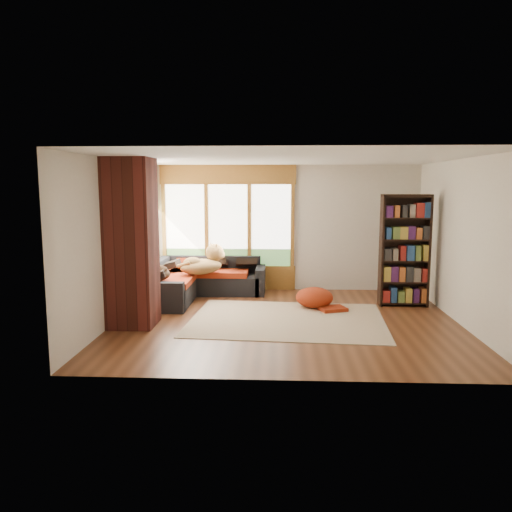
% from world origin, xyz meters
% --- Properties ---
extents(floor, '(5.50, 5.50, 0.00)m').
position_xyz_m(floor, '(0.00, 0.00, 0.00)').
color(floor, '#4E2915').
rests_on(floor, ground).
extents(ceiling, '(5.50, 5.50, 0.00)m').
position_xyz_m(ceiling, '(0.00, 0.00, 2.60)').
color(ceiling, white).
extents(wall_back, '(5.50, 0.04, 2.60)m').
position_xyz_m(wall_back, '(0.00, 2.50, 1.30)').
color(wall_back, silver).
rests_on(wall_back, ground).
extents(wall_front, '(5.50, 0.04, 2.60)m').
position_xyz_m(wall_front, '(0.00, -2.50, 1.30)').
color(wall_front, silver).
rests_on(wall_front, ground).
extents(wall_left, '(0.04, 5.00, 2.60)m').
position_xyz_m(wall_left, '(-2.75, 0.00, 1.30)').
color(wall_left, silver).
rests_on(wall_left, ground).
extents(wall_right, '(0.04, 5.00, 2.60)m').
position_xyz_m(wall_right, '(2.75, 0.00, 1.30)').
color(wall_right, silver).
rests_on(wall_right, ground).
extents(windows_back, '(2.82, 0.10, 1.90)m').
position_xyz_m(windows_back, '(-1.20, 2.47, 1.35)').
color(windows_back, olive).
rests_on(windows_back, wall_back).
extents(windows_left, '(0.10, 2.62, 1.90)m').
position_xyz_m(windows_left, '(-2.72, 1.20, 1.35)').
color(windows_left, olive).
rests_on(windows_left, wall_left).
extents(roller_blind, '(0.03, 0.72, 0.90)m').
position_xyz_m(roller_blind, '(-2.69, 2.03, 1.75)').
color(roller_blind, gray).
rests_on(roller_blind, wall_left).
extents(brick_chimney, '(0.70, 0.70, 2.60)m').
position_xyz_m(brick_chimney, '(-2.40, -0.35, 1.30)').
color(brick_chimney, '#471914').
rests_on(brick_chimney, ground).
extents(sectional_sofa, '(2.20, 2.20, 0.80)m').
position_xyz_m(sectional_sofa, '(-1.95, 1.70, 0.30)').
color(sectional_sofa, black).
rests_on(sectional_sofa, ground).
extents(area_rug, '(3.29, 2.60, 0.01)m').
position_xyz_m(area_rug, '(0.02, 0.07, 0.01)').
color(area_rug, beige).
rests_on(area_rug, ground).
extents(bookshelf, '(0.87, 0.29, 2.03)m').
position_xyz_m(bookshelf, '(2.14, 1.15, 1.01)').
color(bookshelf, black).
rests_on(bookshelf, ground).
extents(pouf, '(0.69, 0.69, 0.36)m').
position_xyz_m(pouf, '(0.52, 0.93, 0.19)').
color(pouf, '#9D2C10').
rests_on(pouf, area_rug).
extents(dog_tan, '(1.02, 0.98, 0.50)m').
position_xyz_m(dog_tan, '(-1.57, 1.58, 0.79)').
color(dog_tan, olive).
rests_on(dog_tan, sectional_sofa).
extents(dog_brindle, '(0.84, 0.91, 0.44)m').
position_xyz_m(dog_brindle, '(-2.39, 0.92, 0.76)').
color(dog_brindle, black).
rests_on(dog_brindle, sectional_sofa).
extents(throw_pillows, '(1.98, 1.68, 0.45)m').
position_xyz_m(throw_pillows, '(-1.92, 1.85, 0.76)').
color(throw_pillows, black).
rests_on(throw_pillows, sectional_sofa).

